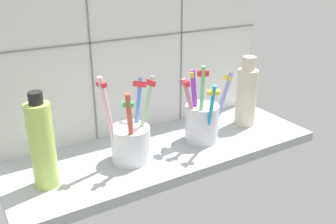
% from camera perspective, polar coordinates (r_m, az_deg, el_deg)
% --- Properties ---
extents(counter_slab, '(0.64, 0.22, 0.02)m').
position_cam_1_polar(counter_slab, '(0.77, -0.37, -6.06)').
color(counter_slab, '#9EA3A8').
rests_on(counter_slab, ground).
extents(tile_wall_back, '(0.64, 0.02, 0.45)m').
position_cam_1_polar(tile_wall_back, '(0.80, -4.86, 11.22)').
color(tile_wall_back, silver).
rests_on(tile_wall_back, ground).
extents(toothbrush_cup_left, '(0.12, 0.09, 0.18)m').
position_cam_1_polar(toothbrush_cup_left, '(0.71, -5.79, -4.32)').
color(toothbrush_cup_left, white).
rests_on(toothbrush_cup_left, counter_slab).
extents(toothbrush_cup_right, '(0.14, 0.10, 0.17)m').
position_cam_1_polar(toothbrush_cup_right, '(0.78, 5.21, -1.17)').
color(toothbrush_cup_right, silver).
rests_on(toothbrush_cup_right, counter_slab).
extents(ceramic_vase, '(0.05, 0.05, 0.16)m').
position_cam_1_polar(ceramic_vase, '(0.87, 11.94, 2.60)').
color(ceramic_vase, beige).
rests_on(ceramic_vase, counter_slab).
extents(soap_bottle, '(0.04, 0.04, 0.17)m').
position_cam_1_polar(soap_bottle, '(0.65, -18.76, -4.69)').
color(soap_bottle, '#BDDB61').
rests_on(soap_bottle, counter_slab).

